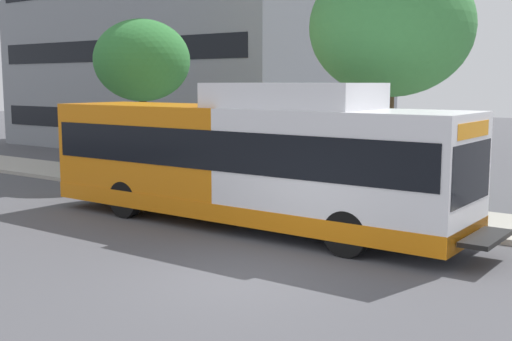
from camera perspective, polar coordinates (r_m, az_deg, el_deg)
name	(u,v)px	position (r m, az deg, el deg)	size (l,w,h in m)	color
ground_plane	(1,224)	(18.10, -21.63, -4.44)	(120.00, 120.00, 0.00)	#4C4C51
sidewalk_curb	(229,192)	(21.22, -2.44, -1.95)	(3.00, 56.00, 0.14)	#A8A399
transit_bus	(246,160)	(16.39, -0.88, 0.94)	(2.58, 12.25, 3.65)	white
street_tree_near_stop	(391,27)	(19.04, 11.85, 12.28)	(4.64, 4.64, 7.04)	#4C3823
street_tree_mid_block	(142,61)	(24.63, -10.04, 9.52)	(3.57, 3.57, 5.84)	#4C3823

